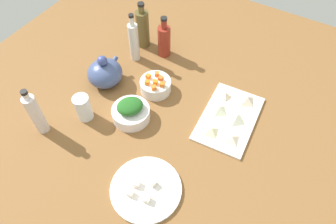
% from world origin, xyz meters
% --- Properties ---
extents(tabletop, '(1.90, 1.90, 0.03)m').
position_xyz_m(tabletop, '(0.00, 0.00, 0.01)').
color(tabletop, brown).
rests_on(tabletop, ground).
extents(cutting_board, '(0.33, 0.23, 0.01)m').
position_xyz_m(cutting_board, '(0.13, -0.21, 0.03)').
color(cutting_board, white).
rests_on(cutting_board, tabletop).
extents(plate_tofu, '(0.25, 0.25, 0.01)m').
position_xyz_m(plate_tofu, '(-0.29, -0.09, 0.04)').
color(plate_tofu, white).
rests_on(plate_tofu, tabletop).
extents(bowl_greens, '(0.15, 0.15, 0.05)m').
position_xyz_m(bowl_greens, '(-0.07, 0.13, 0.06)').
color(bowl_greens, white).
rests_on(bowl_greens, tabletop).
extents(bowl_carrots, '(0.13, 0.13, 0.05)m').
position_xyz_m(bowl_carrots, '(0.11, 0.13, 0.06)').
color(bowl_carrots, white).
rests_on(bowl_carrots, tabletop).
extents(teapot, '(0.17, 0.15, 0.15)m').
position_xyz_m(teapot, '(0.04, 0.34, 0.09)').
color(teapot, '#3F4E7B').
rests_on(teapot, tabletop).
extents(bottle_0, '(0.06, 0.06, 0.20)m').
position_xyz_m(bottle_0, '(0.33, 0.21, 0.11)').
color(bottle_0, maroon).
rests_on(bottle_0, tabletop).
extents(bottle_1, '(0.04, 0.04, 0.24)m').
position_xyz_m(bottle_1, '(0.23, 0.31, 0.13)').
color(bottle_1, silver).
rests_on(bottle_1, tabletop).
extents(bottle_2, '(0.05, 0.05, 0.22)m').
position_xyz_m(bottle_2, '(-0.29, 0.40, 0.13)').
color(bottle_2, silver).
rests_on(bottle_2, tabletop).
extents(bottle_3, '(0.06, 0.06, 0.23)m').
position_xyz_m(bottle_3, '(0.33, 0.33, 0.13)').
color(bottle_3, brown).
rests_on(bottle_3, tabletop).
extents(drinking_glass_0, '(0.06, 0.06, 0.11)m').
position_xyz_m(drinking_glass_0, '(-0.15, 0.29, 0.09)').
color(drinking_glass_0, white).
rests_on(drinking_glass_0, tabletop).
extents(carrot_cube_0, '(0.02, 0.02, 0.02)m').
position_xyz_m(carrot_cube_0, '(0.13, 0.11, 0.09)').
color(carrot_cube_0, orange).
rests_on(carrot_cube_0, bowl_carrots).
extents(carrot_cube_1, '(0.02, 0.02, 0.02)m').
position_xyz_m(carrot_cube_1, '(0.11, 0.16, 0.09)').
color(carrot_cube_1, orange).
rests_on(carrot_cube_1, bowl_carrots).
extents(carrot_cube_2, '(0.02, 0.02, 0.02)m').
position_xyz_m(carrot_cube_2, '(0.14, 0.14, 0.09)').
color(carrot_cube_2, orange).
rests_on(carrot_cube_2, bowl_carrots).
extents(carrot_cube_3, '(0.02, 0.02, 0.02)m').
position_xyz_m(carrot_cube_3, '(0.10, 0.12, 0.09)').
color(carrot_cube_3, orange).
rests_on(carrot_cube_3, bowl_carrots).
extents(carrot_cube_4, '(0.02, 0.02, 0.02)m').
position_xyz_m(carrot_cube_4, '(0.08, 0.15, 0.09)').
color(carrot_cube_4, orange).
rests_on(carrot_cube_4, bowl_carrots).
extents(carrot_cube_5, '(0.02, 0.02, 0.02)m').
position_xyz_m(carrot_cube_5, '(0.10, 0.09, 0.09)').
color(carrot_cube_5, orange).
rests_on(carrot_cube_5, bowl_carrots).
extents(carrot_cube_6, '(0.03, 0.03, 0.02)m').
position_xyz_m(carrot_cube_6, '(0.07, 0.11, 0.09)').
color(carrot_cube_6, orange).
rests_on(carrot_cube_6, bowl_carrots).
extents(chopped_greens_mound, '(0.14, 0.13, 0.04)m').
position_xyz_m(chopped_greens_mound, '(-0.07, 0.13, 0.10)').
color(chopped_greens_mound, '#235F21').
rests_on(chopped_greens_mound, bowl_greens).
extents(tofu_cube_0, '(0.03, 0.03, 0.02)m').
position_xyz_m(tofu_cube_0, '(-0.33, -0.11, 0.05)').
color(tofu_cube_0, white).
rests_on(tofu_cube_0, plate_tofu).
extents(tofu_cube_1, '(0.03, 0.03, 0.02)m').
position_xyz_m(tofu_cube_1, '(-0.30, -0.05, 0.05)').
color(tofu_cube_1, white).
rests_on(tofu_cube_1, plate_tofu).
extents(tofu_cube_2, '(0.03, 0.03, 0.02)m').
position_xyz_m(tofu_cube_2, '(-0.27, -0.10, 0.05)').
color(tofu_cube_2, '#F9E7CB').
rests_on(tofu_cube_2, plate_tofu).
extents(tofu_cube_3, '(0.02, 0.02, 0.02)m').
position_xyz_m(tofu_cube_3, '(-0.34, -0.05, 0.05)').
color(tofu_cube_3, '#F5E4D0').
rests_on(tofu_cube_3, plate_tofu).
extents(dumpling_0, '(0.07, 0.07, 0.03)m').
position_xyz_m(dumpling_0, '(0.03, -0.18, 0.05)').
color(dumpling_0, beige).
rests_on(dumpling_0, cutting_board).
extents(dumpling_1, '(0.06, 0.06, 0.03)m').
position_xyz_m(dumpling_1, '(0.22, -0.15, 0.05)').
color(dumpling_1, beige).
rests_on(dumpling_1, cutting_board).
extents(dumpling_2, '(0.06, 0.06, 0.03)m').
position_xyz_m(dumpling_2, '(0.13, -0.24, 0.05)').
color(dumpling_2, beige).
rests_on(dumpling_2, cutting_board).
extents(dumpling_3, '(0.06, 0.07, 0.03)m').
position_xyz_m(dumpling_3, '(0.14, -0.16, 0.05)').
color(dumpling_3, beige).
rests_on(dumpling_3, cutting_board).
extents(dumpling_4, '(0.07, 0.07, 0.03)m').
position_xyz_m(dumpling_4, '(0.24, -0.24, 0.05)').
color(dumpling_4, beige).
rests_on(dumpling_4, cutting_board).
extents(dumpling_5, '(0.07, 0.07, 0.02)m').
position_xyz_m(dumpling_5, '(0.03, -0.26, 0.05)').
color(dumpling_5, beige).
rests_on(dumpling_5, cutting_board).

